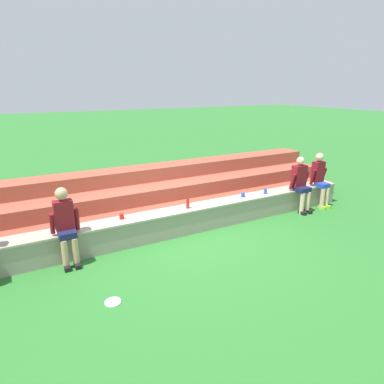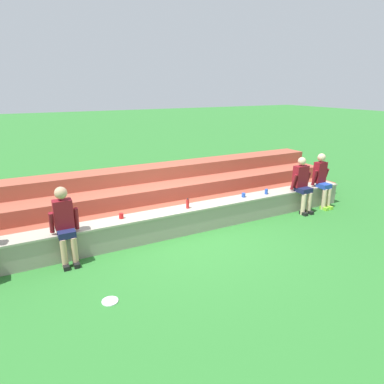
% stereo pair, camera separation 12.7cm
% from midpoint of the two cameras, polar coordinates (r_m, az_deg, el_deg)
% --- Properties ---
extents(ground_plane, '(80.00, 80.00, 0.00)m').
position_cam_midpoint_polar(ground_plane, '(7.52, -1.15, -7.27)').
color(ground_plane, '#2D752D').
extents(stone_seating_wall, '(9.22, 0.49, 0.55)m').
position_cam_midpoint_polar(stone_seating_wall, '(7.59, -1.96, -4.62)').
color(stone_seating_wall, gray).
rests_on(stone_seating_wall, ground).
extents(brick_bleachers, '(10.59, 2.17, 1.05)m').
position_cam_midpoint_polar(brick_bleachers, '(8.99, -6.84, -0.41)').
color(brick_bleachers, '#A14A36').
rests_on(brick_bleachers, ground).
extents(person_left_of_center, '(0.51, 0.52, 1.43)m').
position_cam_midpoint_polar(person_left_of_center, '(6.51, -20.88, -5.00)').
color(person_left_of_center, tan).
rests_on(person_left_of_center, ground).
extents(person_center, '(0.55, 0.53, 1.42)m').
position_cam_midpoint_polar(person_center, '(9.12, 17.34, 1.51)').
color(person_center, beige).
rests_on(person_center, ground).
extents(person_right_of_center, '(0.48, 0.56, 1.44)m').
position_cam_midpoint_polar(person_right_of_center, '(9.69, 20.26, 2.14)').
color(person_right_of_center, beige).
rests_on(person_right_of_center, ground).
extents(water_bottle_mid_left, '(0.07, 0.07, 0.22)m').
position_cam_midpoint_polar(water_bottle_mid_left, '(7.47, -1.21, -1.97)').
color(water_bottle_mid_left, red).
rests_on(water_bottle_mid_left, stone_seating_wall).
extents(plastic_cup_middle, '(0.09, 0.09, 0.10)m').
position_cam_midpoint_polar(plastic_cup_middle, '(8.33, 8.06, -0.47)').
color(plastic_cup_middle, blue).
rests_on(plastic_cup_middle, stone_seating_wall).
extents(plastic_cup_left_end, '(0.08, 0.08, 0.13)m').
position_cam_midpoint_polar(plastic_cup_left_end, '(8.67, 11.73, 0.13)').
color(plastic_cup_left_end, blue).
rests_on(plastic_cup_left_end, stone_seating_wall).
extents(plastic_cup_right_end, '(0.09, 0.09, 0.11)m').
position_cam_midpoint_polar(plastic_cup_right_end, '(7.06, -12.17, -4.00)').
color(plastic_cup_right_end, red).
rests_on(plastic_cup_right_end, stone_seating_wall).
extents(frisbee, '(0.25, 0.25, 0.02)m').
position_cam_midpoint_polar(frisbee, '(5.55, -13.74, -17.41)').
color(frisbee, white).
rests_on(frisbee, ground).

